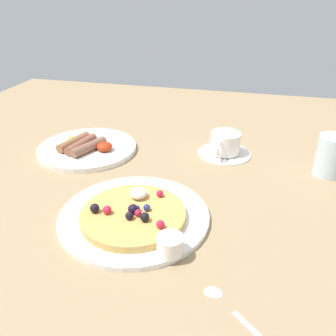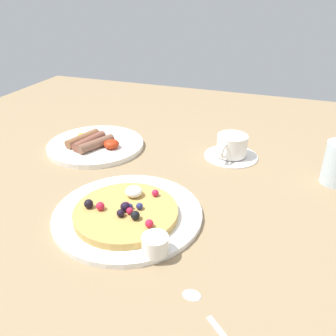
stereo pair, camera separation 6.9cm
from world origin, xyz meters
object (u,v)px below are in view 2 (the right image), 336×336
pancake_plate (128,214)px  coffee_cup (232,145)px  syrup_ramekin (155,244)px  breakfast_plate (96,145)px  teaspoon (203,309)px  coffee_saucer (231,155)px

pancake_plate → coffee_cup: (14.03, 32.57, 2.90)cm
pancake_plate → syrup_ramekin: (9.23, -8.86, 2.15)cm
breakfast_plate → coffee_cup: coffee_cup is taller
breakfast_plate → teaspoon: size_ratio=2.31×
breakfast_plate → pancake_plate: bearing=-49.6°
syrup_ramekin → coffee_saucer: (4.83, 41.58, -2.35)cm
syrup_ramekin → teaspoon: bearing=-37.2°
breakfast_plate → coffee_saucer: bearing=10.6°
teaspoon → pancake_plate: bearing=139.5°
pancake_plate → breakfast_plate: (-22.06, 25.96, 0.15)cm
coffee_saucer → coffee_cup: bearing=-101.9°
coffee_saucer → coffee_cup: size_ratio=1.30×
pancake_plate → syrup_ramekin: size_ratio=6.47×
teaspoon → breakfast_plate: bearing=134.3°
pancake_plate → coffee_cup: size_ratio=2.71×
syrup_ramekin → coffee_saucer: 41.93cm
breakfast_plate → coffee_cup: (36.09, 6.62, 2.75)cm
breakfast_plate → coffee_saucer: 36.76cm
coffee_cup → pancake_plate: bearing=-113.3°
pancake_plate → teaspoon: pancake_plate is taller
pancake_plate → breakfast_plate: breakfast_plate is taller
pancake_plate → teaspoon: size_ratio=2.55×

